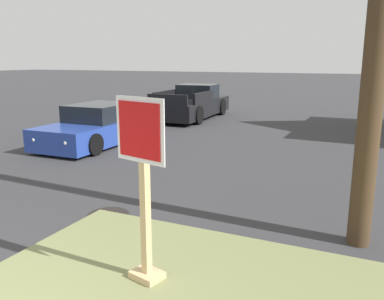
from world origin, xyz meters
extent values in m
cube|color=tan|center=(1.13, 2.03, 1.12)|extent=(0.11, 0.11, 2.08)
cube|color=tan|center=(1.13, 2.03, 0.12)|extent=(0.42, 0.36, 0.08)
cube|color=white|center=(1.11, 1.98, 1.86)|extent=(0.70, 0.18, 0.72)
cube|color=red|center=(1.11, 1.97, 1.86)|extent=(0.60, 0.15, 0.61)
cylinder|color=black|center=(-0.61, 3.63, 0.01)|extent=(0.70, 0.70, 0.02)
cube|color=#233D93|center=(-4.51, 8.36, 0.41)|extent=(1.91, 4.23, 0.64)
cube|color=black|center=(-4.51, 8.57, 0.97)|extent=(1.60, 1.96, 0.56)
cylinder|color=black|center=(-3.62, 7.09, 0.31)|extent=(0.23, 0.62, 0.62)
cylinder|color=black|center=(-5.34, 7.05, 0.31)|extent=(0.23, 0.62, 0.62)
cylinder|color=black|center=(-3.68, 9.68, 0.31)|extent=(0.23, 0.62, 0.62)
cylinder|color=black|center=(-5.39, 9.64, 0.31)|extent=(0.23, 0.62, 0.62)
sphere|color=white|center=(-3.92, 6.33, 0.47)|extent=(0.14, 0.14, 0.14)
sphere|color=red|center=(-4.01, 10.43, 0.47)|extent=(0.12, 0.12, 0.12)
sphere|color=white|center=(-5.01, 6.31, 0.47)|extent=(0.14, 0.14, 0.14)
sphere|color=red|center=(-5.10, 10.40, 0.47)|extent=(0.12, 0.12, 0.12)
cube|color=black|center=(-4.24, 14.84, 0.50)|extent=(2.18, 5.34, 0.68)
cube|color=black|center=(-4.28, 15.58, 1.14)|extent=(1.74, 1.45, 0.68)
cube|color=black|center=(-5.09, 13.88, 1.06)|extent=(0.22, 2.21, 0.44)
cube|color=black|center=(-3.29, 13.97, 1.06)|extent=(0.22, 2.21, 0.44)
cube|color=black|center=(-4.10, 12.27, 1.06)|extent=(1.72, 0.19, 0.44)
cylinder|color=black|center=(-5.21, 16.37, 0.38)|extent=(0.30, 0.77, 0.76)
cylinder|color=black|center=(-3.43, 16.46, 0.38)|extent=(0.30, 0.77, 0.76)
cylinder|color=black|center=(-5.05, 13.22, 0.38)|extent=(0.30, 0.77, 0.76)
cylinder|color=black|center=(-3.27, 13.32, 0.38)|extent=(0.30, 0.77, 0.76)
camera|label=1|loc=(3.43, -1.66, 2.61)|focal=37.73mm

